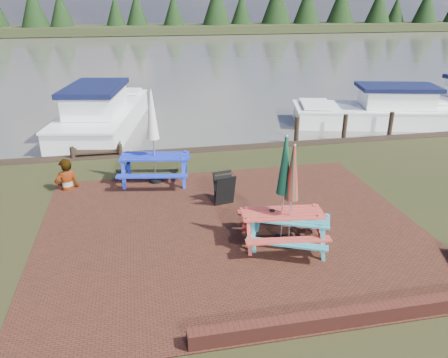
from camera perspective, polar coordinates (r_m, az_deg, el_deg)
ground at (r=9.67m, az=2.28°, el=-9.46°), size 120.00×120.00×0.00m
paving at (r=10.50m, az=1.00°, el=-6.58°), size 9.00×7.50×0.02m
brick_wall at (r=8.52m, az=21.09°, el=-14.95°), size 6.21×1.79×0.30m
water at (r=45.28m, az=-9.15°, el=15.83°), size 120.00×60.00×0.02m
far_treeline at (r=74.00m, az=-10.55°, el=20.82°), size 120.00×10.00×8.10m
picnic_table_teal at (r=9.57m, az=8.65°, el=-4.38°), size 2.17×2.07×2.36m
picnic_table_red at (r=9.66m, az=7.66°, el=-3.72°), size 1.97×1.79×2.51m
picnic_table_blue at (r=12.94m, az=-9.10°, el=3.57°), size 2.27×2.09×2.77m
chalkboard at (r=11.57m, az=0.04°, el=-1.28°), size 0.56×0.60×0.86m
jetty at (r=19.93m, az=-15.49°, el=7.21°), size 1.76×9.08×1.00m
boat_jetty at (r=19.62m, az=-15.63°, el=8.05°), size 4.08×8.19×2.27m
boat_near at (r=20.99m, az=19.58°, el=8.24°), size 7.57×4.16×1.94m
person at (r=13.05m, az=-20.22°, el=2.40°), size 0.79×0.66×1.86m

